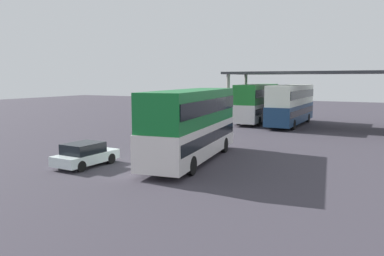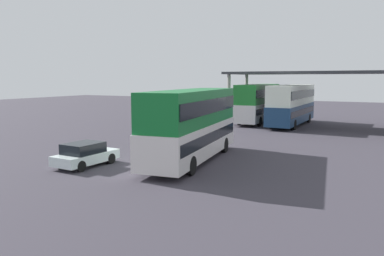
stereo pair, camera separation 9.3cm
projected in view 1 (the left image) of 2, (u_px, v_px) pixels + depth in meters
ground_plane at (153, 166)px, 21.87m from camera, size 140.00×140.00×0.00m
double_decker_main at (192, 122)px, 22.84m from camera, size 3.85×10.77×4.27m
parked_hatchback at (85, 154)px, 21.64m from camera, size 1.92×3.84×1.35m
double_decker_near_canopy at (257, 102)px, 43.19m from camera, size 2.86×10.75×4.28m
double_decker_mid_row at (291, 103)px, 40.46m from camera, size 2.65×11.37×4.25m
depot_canopy at (342, 75)px, 37.07m from camera, size 23.52×7.41×5.64m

